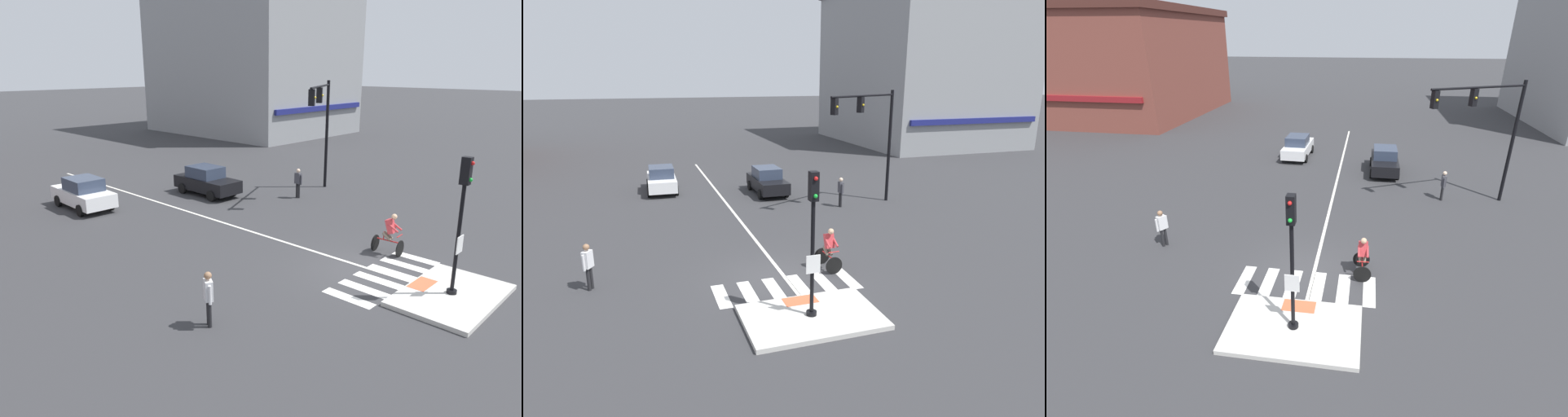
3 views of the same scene
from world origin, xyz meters
The scene contains 18 objects.
ground_plane centered at (0.00, 0.00, 0.00)m, with size 300.00×300.00×0.00m, color #333335.
traffic_island centered at (0.00, -3.14, 0.07)m, with size 4.16×2.68×0.15m, color beige.
tactile_pad_front centered at (0.00, -2.16, 0.15)m, with size 1.10×0.60×0.01m, color #DB5B38.
signal_pole centered at (0.00, -3.15, 2.82)m, with size 0.44×0.38×4.42m.
crosswalk_stripe_a centered at (-2.32, -0.78, 0.00)m, with size 0.44×1.80×0.01m, color silver.
crosswalk_stripe_b centered at (-1.39, -0.78, 0.00)m, with size 0.44×1.80×0.01m, color silver.
crosswalk_stripe_c centered at (-0.46, -0.78, 0.00)m, with size 0.44×1.80×0.01m, color silver.
crosswalk_stripe_d centered at (0.46, -0.78, 0.00)m, with size 0.44×1.80×0.01m, color silver.
crosswalk_stripe_e centered at (1.39, -0.78, 0.00)m, with size 0.44×1.80×0.01m, color silver.
crosswalk_stripe_f centered at (2.32, -0.78, 0.00)m, with size 0.44×1.80×0.01m, color silver.
lane_centre_line centered at (0.19, 10.00, 0.00)m, with size 0.14×28.00×0.01m, color silver.
traffic_light_mast centered at (7.83, 7.93, 4.46)m, with size 4.87×2.57×6.37m.
building_corner_left centered at (25.75, 31.16, 8.25)m, with size 15.77×19.98×16.46m.
car_white_westbound_distant centered at (-3.13, 15.02, 0.81)m, with size 1.92×4.14×1.64m.
car_black_eastbound_far centered at (3.13, 12.54, 0.81)m, with size 1.85×4.10×1.64m.
cyclist centered at (2.00, 0.22, 0.87)m, with size 0.72×1.12×1.68m.
pedestrian_at_curb_left centered at (-6.51, 1.14, 0.98)m, with size 0.37×0.49×1.67m.
pedestrian_waiting_far_side centered at (6.17, 8.25, 0.98)m, with size 0.24×0.55×1.67m.
Camera 2 is at (-4.75, -15.05, 7.13)m, focal length 32.32 mm.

